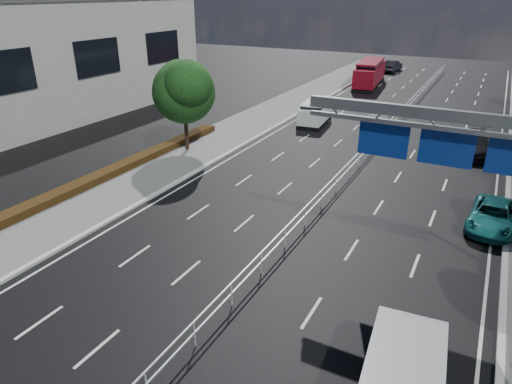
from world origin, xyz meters
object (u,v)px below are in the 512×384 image
at_px(red_bus, 370,73).
at_px(near_car_dark, 392,66).
at_px(overhead_gantry, 468,144).
at_px(parked_car_dark, 475,143).
at_px(white_minivan, 315,113).
at_px(near_car_silver, 378,116).
at_px(parked_car_teal, 493,216).

distance_m(red_bus, near_car_dark, 12.26).
xyz_separation_m(overhead_gantry, parked_car_dark, (-0.10, 17.18, -4.83)).
distance_m(overhead_gantry, parked_car_dark, 17.85).
relative_size(white_minivan, near_car_silver, 0.95).
xyz_separation_m(parked_car_teal, parked_car_dark, (-1.66, 11.92, 0.15)).
xyz_separation_m(overhead_gantry, red_bus, (-13.55, 38.94, -4.02)).
height_order(overhead_gantry, parked_car_teal, overhead_gantry).
relative_size(near_car_silver, parked_car_dark, 0.93).
height_order(white_minivan, parked_car_teal, white_minivan).
bearing_deg(near_car_dark, overhead_gantry, 109.76).
xyz_separation_m(white_minivan, parked_car_teal, (14.70, -13.97, -0.34)).
distance_m(overhead_gantry, white_minivan, 23.75).
xyz_separation_m(white_minivan, near_car_dark, (-0.32, 31.94, -0.17)).
relative_size(overhead_gantry, white_minivan, 2.16).
bearing_deg(white_minivan, red_bus, 85.47).
bearing_deg(parked_car_teal, near_car_silver, 125.11).
bearing_deg(near_car_dark, white_minivan, 95.59).
relative_size(near_car_silver, near_car_dark, 1.02).
distance_m(near_car_dark, parked_car_dark, 36.52).
bearing_deg(near_car_silver, parked_car_dark, 147.61).
bearing_deg(white_minivan, near_car_silver, 18.01).
bearing_deg(overhead_gantry, near_car_silver, 110.69).
height_order(near_car_silver, parked_car_teal, near_car_silver).
bearing_deg(red_bus, near_car_silver, -78.44).
height_order(overhead_gantry, red_bus, overhead_gantry).
bearing_deg(white_minivan, near_car_dark, 84.86).
bearing_deg(white_minivan, parked_car_dark, -14.64).
distance_m(parked_car_teal, parked_car_dark, 12.03).
height_order(near_car_silver, parked_car_dark, near_car_silver).
relative_size(near_car_silver, parked_car_teal, 1.09).
xyz_separation_m(red_bus, parked_car_teal, (15.11, -33.67, -0.95)).
xyz_separation_m(near_car_silver, near_car_dark, (-5.36, 29.72, -0.05)).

